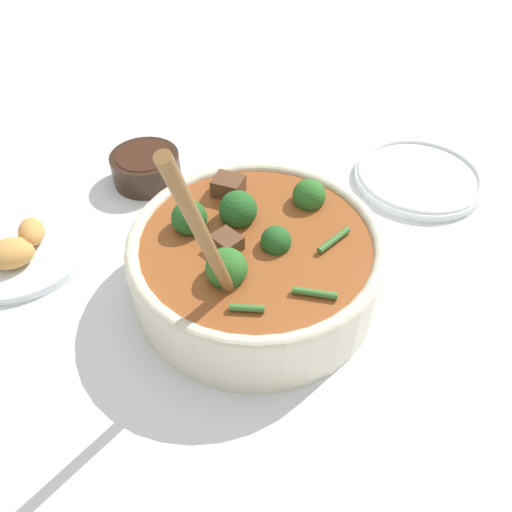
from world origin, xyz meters
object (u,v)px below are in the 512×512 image
at_px(empty_plate, 419,176).
at_px(food_plate, 19,247).
at_px(condiment_bowl, 146,166).
at_px(stew_bowl, 255,259).

distance_m(empty_plate, food_plate, 0.57).
relative_size(condiment_bowl, empty_plate, 0.53).
distance_m(condiment_bowl, empty_plate, 0.41).
xyz_separation_m(stew_bowl, condiment_bowl, (0.07, -0.26, -0.02)).
height_order(condiment_bowl, food_plate, condiment_bowl).
height_order(condiment_bowl, empty_plate, condiment_bowl).
bearing_deg(condiment_bowl, food_plate, 26.47).
bearing_deg(condiment_bowl, stew_bowl, 105.16).
xyz_separation_m(condiment_bowl, food_plate, (0.19, 0.09, -0.01)).
relative_size(stew_bowl, food_plate, 1.53).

